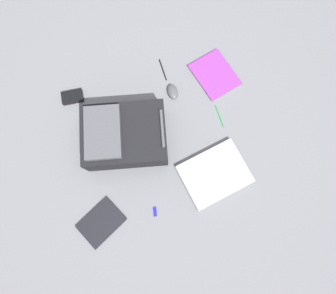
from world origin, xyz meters
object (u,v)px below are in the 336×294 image
Objects in this scene: pen_black at (219,116)px; computer_mouse at (173,92)px; book_manual at (101,223)px; usb_stick at (155,212)px; power_brick at (73,97)px; backpack at (124,136)px; laptop at (215,174)px; book_red at (215,75)px; pen_blue at (163,70)px.

computer_mouse is at bearing -43.49° from pen_black.
pen_black is at bearing -152.94° from book_manual.
usb_stick is (0.50, 0.42, 0.00)m from pen_black.
book_manual is at bearing 90.50° from power_brick.
backpack is 5.14× the size of computer_mouse.
laptop is 8.09× the size of usb_stick.
book_manual is 0.74m from power_brick.
pen_blue is at bearing -22.32° from book_red.
power_brick reaches higher than pen_black.
backpack is 0.54m from laptop.
book_manual is at bearing 37.96° from book_red.
backpack reaches higher than pen_black.
computer_mouse reaches higher than book_red.
laptop is (-0.42, 0.32, -0.08)m from backpack.
book_red is 6.42× the size of usb_stick.
usb_stick is at bearing 175.97° from book_manual.
pen_blue is at bearing -80.85° from computer_mouse.
computer_mouse reaches higher than usb_stick.
computer_mouse is 0.70× the size of pen_black.
backpack is 0.44m from usb_stick.
usb_stick is at bearing 97.45° from backpack.
book_red is 3.33× the size of computer_mouse.
pen_blue is at bearing -130.78° from backpack.
pen_blue is at bearing -108.01° from usb_stick.
backpack is 1.23× the size of laptop.
book_red reaches higher than book_manual.
laptop is at bearing -172.39° from book_manual.
backpack reaches higher than computer_mouse.
backpack reaches higher than usb_stick.
pen_blue is 0.83m from usb_stick.
computer_mouse is at bearing -147.99° from backpack.
computer_mouse is at bearing -79.82° from laptop.
laptop is at bearing -163.59° from usb_stick.
laptop is at bearing 103.26° from computer_mouse.
usb_stick is at bearing 16.41° from laptop.
pen_black and usb_stick have the same top height.
laptop is 0.34m from pen_black.
computer_mouse is at bearing -132.60° from book_manual.
book_manual is 0.83m from computer_mouse.
pen_black is (-0.79, 0.33, -0.01)m from power_brick.
computer_mouse reaches higher than pen_blue.
power_brick reaches higher than book_manual.
pen_blue is (0.11, -0.68, -0.01)m from laptop.
book_manual is at bearing 60.09° from backpack.
pen_black is 2.75× the size of usb_stick.
usb_stick is (0.37, 0.11, -0.01)m from laptop.
backpack is 3.46× the size of pen_blue.
book_manual is (0.23, 0.41, -0.09)m from backpack.
computer_mouse is at bearing -113.36° from usb_stick.
usb_stick is (0.26, 0.79, -0.00)m from pen_blue.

